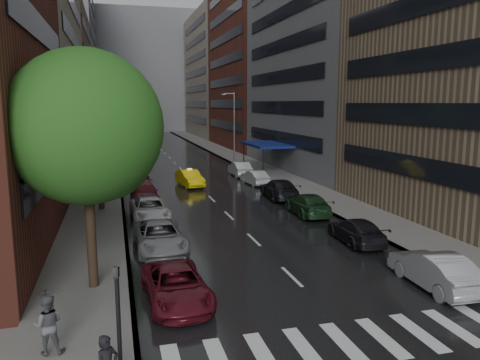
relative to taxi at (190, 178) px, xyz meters
name	(u,v)px	position (x,y,z in m)	size (l,w,h in m)	color
ground	(331,315)	(0.80, -28.26, -0.77)	(220.00, 220.00, 0.00)	gray
road	(171,159)	(0.80, 21.74, -0.77)	(14.00, 140.00, 0.01)	black
sidewalk_left	(104,161)	(-8.20, 21.74, -0.70)	(4.00, 140.00, 0.15)	gray
sidewalk_right	(234,157)	(9.80, 21.74, -0.70)	(4.00, 140.00, 0.15)	gray
crosswalk	(363,340)	(1.00, -30.26, -0.76)	(13.15, 2.80, 0.01)	silver
buildings_left	(56,45)	(-14.20, 30.53, 15.22)	(8.00, 108.00, 38.00)	maroon
buildings_right	(260,56)	(15.80, 28.44, 14.26)	(8.05, 109.10, 36.00)	#937A5B
building_far	(140,72)	(0.80, 89.74, 15.23)	(40.00, 14.00, 32.00)	slate
tree_near	(85,127)	(-7.80, -23.44, 6.04)	(6.24, 6.24, 9.95)	#382619
tree_mid	(97,117)	(-7.80, -8.32, 6.05)	(6.25, 6.25, 9.96)	#382619
tree_far	(102,127)	(-7.80, 5.05, 4.67)	(4.99, 4.99, 7.95)	#382619
taxi	(190,178)	(0.00, 0.00, 0.00)	(1.63, 4.69, 1.54)	yellow
parked_cars_left	(151,213)	(-4.60, -13.19, -0.03)	(2.74, 31.21, 1.58)	#5C121E
parked_cars_right	(296,198)	(6.20, -11.25, -0.01)	(2.62, 36.69, 1.60)	#A3A4A9
ped_black_umbrella	(47,316)	(-8.91, -28.69, 0.60)	(0.96, 0.98, 2.09)	#57585D
traffic_light	(118,316)	(-6.80, -31.13, 1.46)	(0.18, 0.15, 3.45)	black
street_lamp_left	(112,134)	(-6.92, 1.74, 4.12)	(1.74, 0.22, 9.00)	gray
street_lamp_right	(234,125)	(8.52, 16.74, 4.12)	(1.74, 0.22, 9.00)	gray
awning	(266,145)	(9.79, 6.74, 2.36)	(4.00, 8.00, 3.12)	navy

